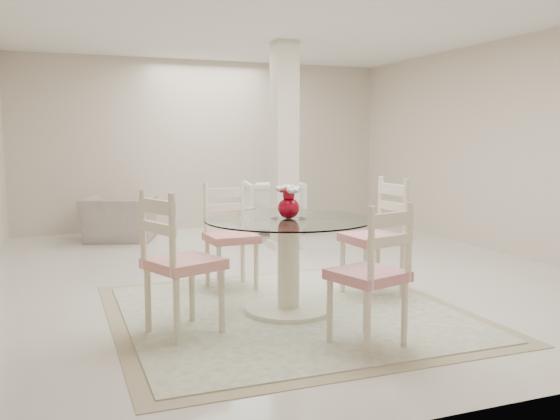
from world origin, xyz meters
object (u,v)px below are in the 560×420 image
object	(u,v)px
dining_chair_west	(175,253)
side_table	(240,225)
column	(284,147)
red_vase	(289,202)
recliner_taupe	(119,219)
dining_chair_south	(375,265)
dining_chair_north	(229,228)
dining_chair_east	(380,228)
armchair_white	(274,206)
dining_table	(289,265)

from	to	relation	value
dining_chair_west	side_table	distance (m)	4.14
column	side_table	size ratio (longest dim) A/B	5.62
column	red_vase	size ratio (longest dim) A/B	9.77
red_vase	recliner_taupe	bearing A→B (deg)	102.93
column	recliner_taupe	xyz separation A→B (m)	(-1.99, 1.39, -1.03)
dining_chair_south	dining_chair_north	bearing A→B (deg)	-93.15
column	recliner_taupe	world-z (taller)	column
dining_chair_east	dining_chair_south	bearing A→B (deg)	-35.66
dining_chair_north	side_table	size ratio (longest dim) A/B	2.35
red_vase	armchair_white	world-z (taller)	red_vase
dining_table	recliner_taupe	world-z (taller)	dining_table
side_table	armchair_white	bearing A→B (deg)	39.20
column	dining_chair_east	bearing A→B (deg)	-90.87
dining_chair_east	recliner_taupe	distance (m)	4.40
dining_chair_east	dining_chair_north	size ratio (longest dim) A/B	1.07
dining_table	side_table	xyz separation A→B (m)	(0.65, 3.52, -0.19)
dining_chair_north	side_table	xyz separation A→B (m)	(0.88, 2.53, -0.37)
dining_table	red_vase	size ratio (longest dim) A/B	5.04
dining_chair_east	column	bearing A→B (deg)	174.96
dining_table	red_vase	xyz separation A→B (m)	(0.00, -0.00, 0.53)
side_table	dining_table	bearing A→B (deg)	-100.42
column	dining_table	world-z (taller)	column
dining_chair_east	dining_chair_south	size ratio (longest dim) A/B	1.07
dining_chair_north	armchair_white	xyz separation A→B (m)	(1.62, 3.13, -0.19)
dining_chair_east	dining_chair_north	xyz separation A→B (m)	(-1.23, 0.76, -0.04)
dining_chair_north	recliner_taupe	xyz separation A→B (m)	(-0.72, 3.16, -0.28)
red_vase	dining_chair_south	distance (m)	1.08
armchair_white	side_table	xyz separation A→B (m)	(-0.74, -0.61, -0.18)
dining_chair_south	side_table	xyz separation A→B (m)	(0.40, 4.52, -0.37)
dining_chair_south	dining_chair_east	bearing A→B (deg)	-138.25
dining_chair_east	side_table	world-z (taller)	dining_chair_east
dining_chair_south	armchair_white	bearing A→B (deg)	-119.31
red_vase	recliner_taupe	xyz separation A→B (m)	(-0.95, 4.16, -0.62)
red_vase	dining_chair_east	size ratio (longest dim) A/B	0.23
red_vase	dining_chair_south	bearing A→B (deg)	-75.95
dining_chair_west	dining_chair_south	world-z (taller)	dining_chair_west
dining_chair_east	dining_chair_west	size ratio (longest dim) A/B	1.01
dining_table	dining_chair_east	distance (m)	1.05
dining_chair_west	armchair_white	xyz separation A→B (m)	(2.38, 4.39, -0.23)
dining_chair_south	armchair_white	xyz separation A→B (m)	(1.14, 5.12, -0.19)
red_vase	dining_chair_north	bearing A→B (deg)	103.15
dining_chair_west	recliner_taupe	world-z (taller)	dining_chair_west
column	dining_chair_west	distance (m)	3.72
dining_chair_south	recliner_taupe	world-z (taller)	dining_chair_south
column	dining_table	distance (m)	3.11
column	recliner_taupe	size ratio (longest dim) A/B	2.78
dining_chair_south	armchair_white	distance (m)	5.25
armchair_white	dining_chair_east	bearing A→B (deg)	94.50
dining_chair_north	armchair_white	bearing A→B (deg)	59.66
dining_chair_east	side_table	xyz separation A→B (m)	(-0.35, 3.29, -0.41)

